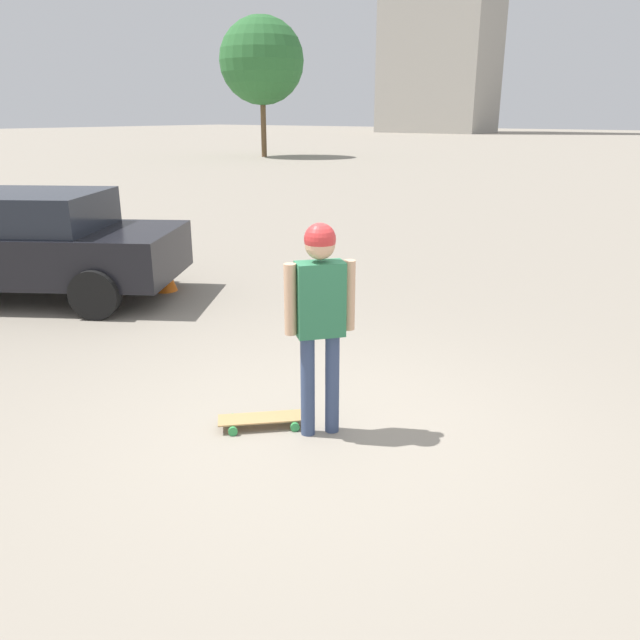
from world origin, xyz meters
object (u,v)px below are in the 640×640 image
at_px(person, 320,304).
at_px(skateboard, 263,419).
at_px(traffic_cone, 165,274).
at_px(car_parked_near, 32,244).

distance_m(person, skateboard, 1.18).
xyz_separation_m(skateboard, traffic_cone, (-2.44, -4.07, 0.18)).
bearing_deg(person, car_parked_near, 120.80).
height_order(person, traffic_cone, person).
bearing_deg(skateboard, person, 160.71).
relative_size(skateboard, traffic_cone, 1.37).
bearing_deg(skateboard, traffic_cone, -75.05).
bearing_deg(skateboard, car_parked_near, -55.95).
relative_size(skateboard, car_parked_near, 0.15).
bearing_deg(person, skateboard, 154.53).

